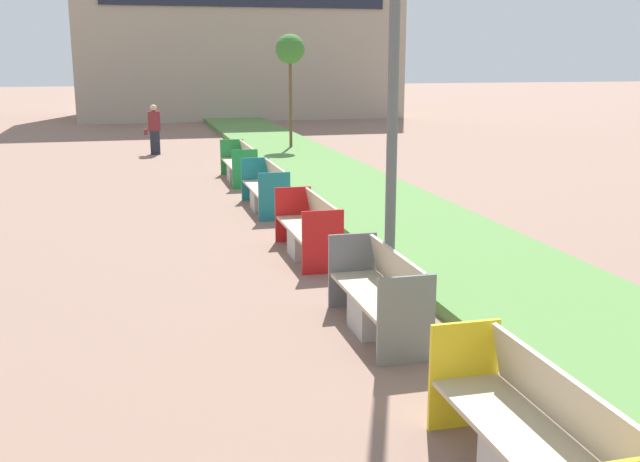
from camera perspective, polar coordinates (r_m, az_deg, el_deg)
planter_grass_strip at (r=10.66m, az=13.93°, el=-3.58°), size 2.80×120.00×0.18m
building_backdrop at (r=41.29m, az=-6.48°, el=16.34°), size 16.24×7.95×10.95m
bench_yellow_frame at (r=5.70m, az=16.12°, el=-15.76°), size 0.65×2.27×0.94m
bench_grey_frame at (r=8.59m, az=4.54°, el=-5.36°), size 0.65×1.95×0.94m
bench_red_frame at (r=11.80m, az=-0.84°, el=-0.18°), size 0.65×2.08×0.94m
bench_teal_frame at (r=15.48m, az=-4.12°, el=3.00°), size 0.65×2.27×0.94m
bench_green_frame at (r=19.19m, az=-6.13°, el=4.92°), size 0.65×2.37×0.94m
sapling_tree_far at (r=24.85m, az=-2.29°, el=13.56°), size 0.95×0.95×3.82m
pedestrian_walking at (r=24.95m, az=-12.52°, el=7.56°), size 0.53×0.24×1.60m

